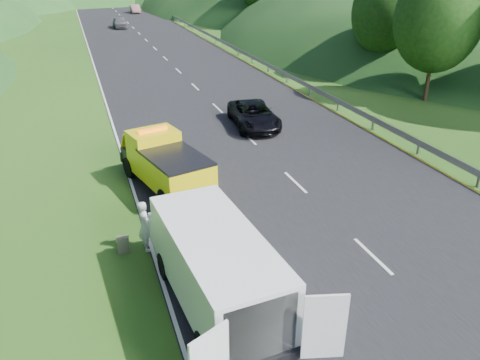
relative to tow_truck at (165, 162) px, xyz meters
name	(u,v)px	position (x,y,z in m)	size (l,w,h in m)	color
ground	(267,242)	(2.49, -5.48, -1.17)	(320.00, 320.00, 0.00)	#38661E
road_surface	(155,48)	(5.49, 34.52, -1.16)	(14.00, 200.00, 0.02)	black
guardrail	(192,31)	(12.79, 47.02, -1.17)	(0.06, 140.00, 1.52)	gray
tree_line_right	(258,21)	(25.49, 54.52, -1.17)	(14.00, 140.00, 14.00)	#2A4D16
tow_truck	(165,162)	(0.00, 0.00, 0.00)	(3.31, 5.87, 2.38)	black
white_van	(214,264)	(-0.14, -7.98, 0.21)	(3.74, 7.03, 2.43)	black
woman	(147,249)	(-1.56, -4.57, -1.17)	(0.66, 0.48, 1.81)	silver
child	(212,252)	(0.48, -5.49, -1.17)	(0.53, 0.41, 1.09)	tan
worker	(262,354)	(0.42, -10.24, -1.17)	(1.25, 0.72, 1.93)	black
suitcase	(123,245)	(-2.32, -4.53, -0.85)	(0.39, 0.21, 0.62)	#595942
passing_suv	(254,127)	(6.44, 6.27, -1.17)	(2.33, 5.05, 1.40)	black
dist_car_a	(120,28)	(3.72, 52.67, -1.17)	(1.76, 4.38, 1.49)	#494A4E
dist_car_b	(135,13)	(8.51, 72.16, -1.17)	(1.51, 4.33, 1.43)	#785350
dist_car_c	(106,6)	(4.57, 87.44, -1.17)	(1.93, 4.74, 1.38)	#915148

